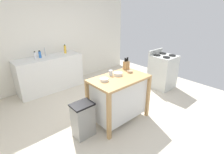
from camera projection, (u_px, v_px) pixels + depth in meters
ground_plane at (113, 116)px, 3.56m from camera, size 6.05×6.05×0.00m
wall_back at (55, 38)px, 4.75m from camera, size 5.05×0.10×2.60m
kitchen_island at (119, 97)px, 3.29m from camera, size 1.09×0.67×0.90m
knife_block at (126, 65)px, 3.53m from camera, size 0.11×0.09×0.25m
bowl_ceramic_small at (118, 74)px, 3.24m from camera, size 0.17×0.17×0.06m
bowl_stoneware_deep at (130, 71)px, 3.38m from camera, size 0.11×0.11×0.04m
bowl_ceramic_wide at (104, 80)px, 2.99m from camera, size 0.15×0.15×0.05m
drinking_cup at (111, 73)px, 3.22m from camera, size 0.07×0.07×0.11m
trash_bin at (83, 120)px, 2.92m from camera, size 0.36×0.28×0.63m
sink_counter at (50, 73)px, 4.58m from camera, size 1.68×0.60×0.91m
sink_faucet at (45, 52)px, 4.47m from camera, size 0.02×0.02×0.22m
bottle_hand_soap at (65, 49)px, 4.74m from camera, size 0.06×0.06×0.24m
bottle_spray_cleaner at (40, 54)px, 4.31m from camera, size 0.06×0.06×0.19m
bottle_dish_soap at (35, 55)px, 4.23m from camera, size 0.06×0.06×0.19m
stove at (163, 71)px, 4.70m from camera, size 0.60×0.60×1.03m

